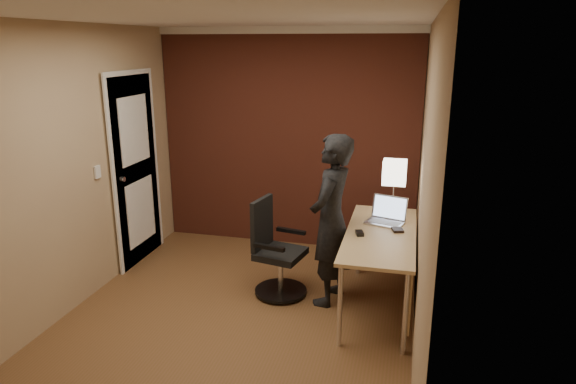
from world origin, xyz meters
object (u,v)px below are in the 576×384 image
object	(u,v)px
desk	(389,247)
mouse	(359,233)
office_chair	(275,254)
desk_lamp	(394,173)
wallet	(398,230)
person	(331,220)
laptop	(387,215)

from	to	relation	value
desk	mouse	world-z (taller)	mouse
office_chair	desk_lamp	bearing A→B (deg)	23.33
desk_lamp	wallet	world-z (taller)	desk_lamp
desk	person	distance (m)	0.56
mouse	office_chair	world-z (taller)	office_chair
desk_lamp	mouse	bearing A→B (deg)	-112.07
office_chair	person	distance (m)	0.65
desk_lamp	laptop	size ratio (longest dim) A/B	1.37
wallet	office_chair	size ratio (longest dim) A/B	0.12
laptop	mouse	distance (m)	0.45
wallet	office_chair	bearing A→B (deg)	-179.35
desk_lamp	mouse	size ratio (longest dim) A/B	5.35
desk_lamp	person	xyz separation A→B (m)	(-0.52, -0.46, -0.36)
laptop	office_chair	bearing A→B (deg)	-166.59
desk	desk_lamp	xyz separation A→B (m)	(-0.00, 0.51, 0.55)
laptop	office_chair	xyz separation A→B (m)	(-1.01, -0.24, -0.39)
laptop	wallet	world-z (taller)	laptop
desk	desk_lamp	size ratio (longest dim) A/B	2.80
wallet	desk	bearing A→B (deg)	-132.33
desk_lamp	person	size ratio (longest dim) A/B	0.34
laptop	desk	bearing A→B (deg)	-82.34
laptop	mouse	xyz separation A→B (m)	(-0.21, -0.40, -0.05)
desk	person	xyz separation A→B (m)	(-0.52, 0.05, 0.19)
laptop	office_chair	size ratio (longest dim) A/B	0.43
wallet	person	size ratio (longest dim) A/B	0.07
mouse	person	world-z (taller)	person
desk	wallet	xyz separation A→B (m)	(0.07, 0.07, 0.14)
desk	wallet	bearing A→B (deg)	47.67
mouse	laptop	bearing A→B (deg)	45.77
wallet	laptop	bearing A→B (deg)	115.20
wallet	mouse	bearing A→B (deg)	-151.46
laptop	person	xyz separation A→B (m)	(-0.48, -0.25, -0.01)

